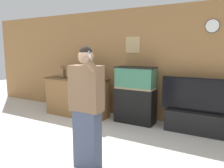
{
  "coord_description": "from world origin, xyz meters",
  "views": [
    {
      "loc": [
        1.97,
        -1.85,
        1.64
      ],
      "look_at": [
        0.13,
        1.43,
        1.05
      ],
      "focal_mm": 35.0,
      "sensor_mm": 36.0,
      "label": 1
    }
  ],
  "objects_px": {
    "counter_island": "(77,97)",
    "microwave": "(84,73)",
    "knife_block": "(62,73)",
    "tv_on_stand": "(197,117)",
    "person_standing": "(86,106)",
    "aquarium_on_stand": "(135,95)"
  },
  "relations": [
    {
      "from": "aquarium_on_stand",
      "to": "tv_on_stand",
      "type": "bearing_deg",
      "value": 0.91
    },
    {
      "from": "knife_block",
      "to": "microwave",
      "type": "bearing_deg",
      "value": -2.8
    },
    {
      "from": "counter_island",
      "to": "microwave",
      "type": "distance_m",
      "value": 0.68
    },
    {
      "from": "microwave",
      "to": "person_standing",
      "type": "bearing_deg",
      "value": -53.02
    },
    {
      "from": "counter_island",
      "to": "microwave",
      "type": "relative_size",
      "value": 3.09
    },
    {
      "from": "aquarium_on_stand",
      "to": "microwave",
      "type": "bearing_deg",
      "value": -168.62
    },
    {
      "from": "tv_on_stand",
      "to": "microwave",
      "type": "bearing_deg",
      "value": -174.0
    },
    {
      "from": "aquarium_on_stand",
      "to": "person_standing",
      "type": "height_order",
      "value": "person_standing"
    },
    {
      "from": "counter_island",
      "to": "aquarium_on_stand",
      "type": "height_order",
      "value": "aquarium_on_stand"
    },
    {
      "from": "tv_on_stand",
      "to": "person_standing",
      "type": "distance_m",
      "value": 2.48
    },
    {
      "from": "knife_block",
      "to": "person_standing",
      "type": "distance_m",
      "value": 2.84
    },
    {
      "from": "aquarium_on_stand",
      "to": "tv_on_stand",
      "type": "xyz_separation_m",
      "value": [
        1.32,
        0.02,
        -0.31
      ]
    },
    {
      "from": "microwave",
      "to": "knife_block",
      "type": "relative_size",
      "value": 1.74
    },
    {
      "from": "person_standing",
      "to": "tv_on_stand",
      "type": "bearing_deg",
      "value": 61.69
    },
    {
      "from": "counter_island",
      "to": "aquarium_on_stand",
      "type": "bearing_deg",
      "value": 8.57
    },
    {
      "from": "counter_island",
      "to": "tv_on_stand",
      "type": "relative_size",
      "value": 1.14
    },
    {
      "from": "knife_block",
      "to": "aquarium_on_stand",
      "type": "height_order",
      "value": "aquarium_on_stand"
    },
    {
      "from": "knife_block",
      "to": "tv_on_stand",
      "type": "relative_size",
      "value": 0.21
    },
    {
      "from": "knife_block",
      "to": "person_standing",
      "type": "height_order",
      "value": "person_standing"
    },
    {
      "from": "microwave",
      "to": "tv_on_stand",
      "type": "relative_size",
      "value": 0.37
    },
    {
      "from": "tv_on_stand",
      "to": "person_standing",
      "type": "relative_size",
      "value": 0.86
    },
    {
      "from": "microwave",
      "to": "knife_block",
      "type": "height_order",
      "value": "microwave"
    }
  ]
}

